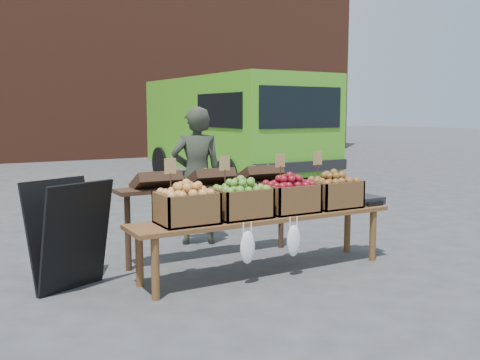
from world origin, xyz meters
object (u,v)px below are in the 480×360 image
chalkboard_sign (69,234)px  crate_red_apples (289,198)px  display_bench (265,244)px  crate_golden_apples (187,208)px  delivery_van (234,131)px  back_table (210,210)px  crate_russet_pears (241,203)px  vendor (197,176)px  crate_green_apples (333,194)px  weighing_scale (364,200)px

chalkboard_sign → crate_red_apples: chalkboard_sign is taller
display_bench → crate_golden_apples: 0.93m
delivery_van → display_bench: delivery_van is taller
back_table → crate_russet_pears: size_ratio=4.20×
display_bench → crate_golden_apples: crate_golden_apples is taller
vendor → delivery_van: bearing=-101.9°
vendor → crate_golden_apples: 1.56m
crate_golden_apples → crate_green_apples: (1.65, 0.00, 0.00)m
crate_russet_pears → crate_red_apples: 0.55m
display_bench → crate_green_apples: crate_green_apples is taller
back_table → chalkboard_sign: bearing=-169.5°
weighing_scale → chalkboard_sign: bearing=171.7°
vendor → crate_russet_pears: (-0.19, -1.37, -0.09)m
weighing_scale → delivery_van: bearing=74.6°
delivery_van → display_bench: 6.54m
crate_golden_apples → chalkboard_sign: bearing=154.8°
crate_russet_pears → weighing_scale: bearing=0.0°
display_bench → crate_russet_pears: 0.51m
vendor → chalkboard_sign: 1.94m
back_table → display_bench: back_table is taller
vendor → crate_russet_pears: bearing=103.8°
display_bench → weighing_scale: weighing_scale is taller
crate_red_apples → crate_green_apples: 0.55m
back_table → crate_golden_apples: back_table is taller
chalkboard_sign → crate_green_apples: (2.58, -0.44, 0.22)m
chalkboard_sign → crate_russet_pears: 1.56m
chalkboard_sign → back_table: bearing=-11.9°
back_table → crate_golden_apples: size_ratio=4.20×
crate_russet_pears → crate_golden_apples: bearing=180.0°
vendor → crate_red_apples: (0.36, -1.37, -0.09)m
chalkboard_sign → weighing_scale: size_ratio=2.88×
display_bench → crate_green_apples: 0.93m
crate_red_apples → crate_green_apples: bearing=0.0°
chalkboard_sign → crate_russet_pears: bearing=-38.9°
vendor → crate_green_apples: vendor is taller
chalkboard_sign → crate_golden_apples: 1.05m
delivery_van → crate_russet_pears: (-3.13, -5.82, -0.42)m
vendor → back_table: 0.73m
chalkboard_sign → crate_red_apples: (2.03, -0.44, 0.22)m
delivery_van → weighing_scale: 6.06m
delivery_van → vendor: (-2.94, -4.45, -0.32)m
weighing_scale → crate_red_apples: bearing=180.0°
delivery_van → crate_golden_apples: size_ratio=10.06×
back_table → crate_russet_pears: 0.75m
chalkboard_sign → crate_golden_apples: (0.93, -0.44, 0.22)m
delivery_van → vendor: 5.35m
crate_red_apples → chalkboard_sign: bearing=167.8°
delivery_van → crate_green_apples: (-2.03, -5.82, -0.42)m
vendor → display_bench: size_ratio=0.60×
vendor → weighing_scale: size_ratio=4.73×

